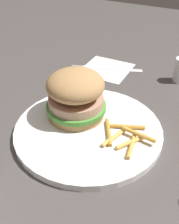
{
  "coord_description": "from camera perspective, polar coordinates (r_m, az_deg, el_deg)",
  "views": [
    {
      "loc": [
        0.34,
        0.18,
        0.32
      ],
      "look_at": [
        -0.0,
        0.01,
        0.04
      ],
      "focal_mm": 45.58,
      "sensor_mm": 36.0,
      "label": 1
    }
  ],
  "objects": [
    {
      "name": "sandwich",
      "position": [
        0.5,
        -2.79,
        3.51
      ],
      "size": [
        0.11,
        0.11,
        0.09
      ],
      "color": "tan",
      "rests_on": "plate"
    },
    {
      "name": "plate",
      "position": [
        0.5,
        0.0,
        -3.34
      ],
      "size": [
        0.26,
        0.26,
        0.01
      ],
      "primitive_type": "cylinder",
      "color": "white",
      "rests_on": "ground_plane"
    },
    {
      "name": "fork",
      "position": [
        0.7,
        3.28,
        8.83
      ],
      "size": [
        0.07,
        0.17,
        0.0
      ],
      "color": "silver",
      "rests_on": "napkin"
    },
    {
      "name": "ground_plane",
      "position": [
        0.5,
        -1.27,
        -3.87
      ],
      "size": [
        1.6,
        1.6,
        0.0
      ],
      "primitive_type": "plane",
      "color": "#47423F"
    },
    {
      "name": "fries_pile",
      "position": [
        0.47,
        7.06,
        -4.83
      ],
      "size": [
        0.08,
        0.1,
        0.01
      ],
      "color": "gold",
      "rests_on": "plate"
    },
    {
      "name": "napkin",
      "position": [
        0.7,
        3.41,
        8.64
      ],
      "size": [
        0.11,
        0.11,
        0.0
      ],
      "primitive_type": "cube",
      "rotation": [
        0.0,
        0.0,
        -0.02
      ],
      "color": "white",
      "rests_on": "ground_plane"
    }
  ]
}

